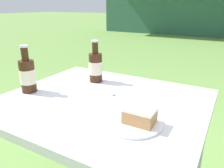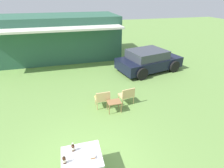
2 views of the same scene
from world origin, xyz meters
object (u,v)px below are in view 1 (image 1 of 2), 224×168
cake_on_plate (136,118)px  cola_bottle_near (96,66)px  patio_table (102,112)px  cola_bottle_far (28,75)px

cake_on_plate → cola_bottle_near: bearing=140.0°
patio_table → cake_on_plate: size_ratio=3.99×
cake_on_plate → cola_bottle_far: bearing=176.9°
patio_table → cola_bottle_far: bearing=-166.2°
patio_table → cola_bottle_far: cola_bottle_far is taller
cake_on_plate → cola_bottle_far: size_ratio=0.98×
cake_on_plate → cola_bottle_near: size_ratio=0.98×
cake_on_plate → cola_bottle_far: cola_bottle_far is taller
cake_on_plate → cola_bottle_far: (-0.64, 0.03, 0.07)m
cola_bottle_far → cola_bottle_near: bearing=54.9°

